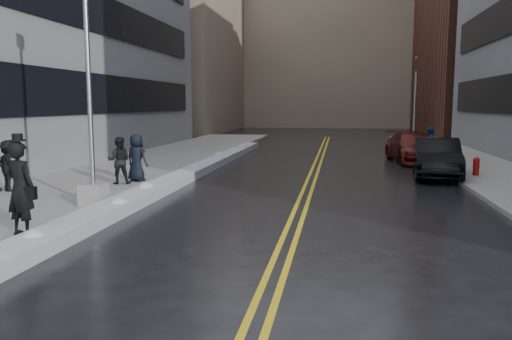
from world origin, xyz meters
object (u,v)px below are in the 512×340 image
at_px(traffic_signal, 415,98).
at_px(pedestrian_east, 430,143).
at_px(pedestrian_fedora, 21,189).
at_px(car_black, 436,158).
at_px(fire_hydrant, 476,165).
at_px(lamppost, 90,120).
at_px(pedestrian_c, 137,158).
at_px(car_maroon, 413,147).
at_px(pedestrian_b, 119,160).
at_px(pedestrian_e, 9,166).

xyz_separation_m(traffic_signal, pedestrian_east, (-0.30, -7.99, -2.42)).
distance_m(pedestrian_fedora, car_black, 15.78).
height_order(pedestrian_east, car_black, pedestrian_east).
bearing_deg(fire_hydrant, lamppost, -146.96).
height_order(fire_hydrant, pedestrian_c, pedestrian_c).
distance_m(lamppost, fire_hydrant, 14.81).
height_order(traffic_signal, car_black, traffic_signal).
height_order(car_black, car_maroon, car_black).
bearing_deg(lamppost, pedestrian_fedora, -88.31).
bearing_deg(pedestrian_east, pedestrian_fedora, 12.52).
bearing_deg(pedestrian_east, traffic_signal, -136.39).
bearing_deg(traffic_signal, lamppost, -118.21).
distance_m(pedestrian_fedora, pedestrian_b, 7.07).
bearing_deg(lamppost, pedestrian_east, 50.62).
height_order(traffic_signal, pedestrian_fedora, traffic_signal).
height_order(pedestrian_fedora, car_black, pedestrian_fedora).
distance_m(lamppost, car_black, 13.67).
distance_m(pedestrian_b, car_black, 12.55).
relative_size(pedestrian_e, pedestrian_east, 1.00).
xyz_separation_m(fire_hydrant, traffic_signal, (-0.50, 14.00, 2.85)).
bearing_deg(fire_hydrant, car_black, 172.10).
relative_size(lamppost, car_maroon, 1.44).
xyz_separation_m(pedestrian_c, car_black, (11.30, 3.90, -0.22)).
bearing_deg(pedestrian_fedora, pedestrian_b, -68.37).
bearing_deg(pedestrian_b, lamppost, 86.16).
bearing_deg(car_maroon, pedestrian_c, -146.35).
xyz_separation_m(fire_hydrant, pedestrian_east, (-0.80, 6.01, 0.44)).
distance_m(pedestrian_e, pedestrian_east, 19.68).
bearing_deg(lamppost, pedestrian_c, 96.67).
relative_size(lamppost, pedestrian_east, 4.57).
xyz_separation_m(pedestrian_b, pedestrian_east, (12.37, 10.39, -0.00)).
bearing_deg(car_maroon, pedestrian_east, 18.86).
relative_size(traffic_signal, pedestrian_b, 3.57).
xyz_separation_m(fire_hydrant, pedestrian_e, (-16.07, -6.40, 0.44)).
xyz_separation_m(traffic_signal, pedestrian_e, (-15.57, -20.40, -2.42)).
xyz_separation_m(lamppost, fire_hydrant, (12.30, 8.00, -1.98)).
distance_m(pedestrian_fedora, car_maroon, 20.01).
height_order(fire_hydrant, pedestrian_east, pedestrian_east).
bearing_deg(pedestrian_b, car_black, -175.95).
relative_size(traffic_signal, car_black, 1.22).
distance_m(pedestrian_c, car_black, 11.96).
bearing_deg(pedestrian_c, pedestrian_e, 58.47).
height_order(fire_hydrant, pedestrian_fedora, pedestrian_fedora).
distance_m(pedestrian_e, car_black, 16.00).
bearing_deg(pedestrian_c, pedestrian_fedora, 113.38).
bearing_deg(pedestrian_east, fire_hydrant, 53.34).
bearing_deg(pedestrian_c, pedestrian_b, 80.74).
xyz_separation_m(pedestrian_fedora, car_maroon, (10.55, 17.00, -0.41)).
height_order(fire_hydrant, pedestrian_b, pedestrian_b).
bearing_deg(car_maroon, traffic_signal, 75.97).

